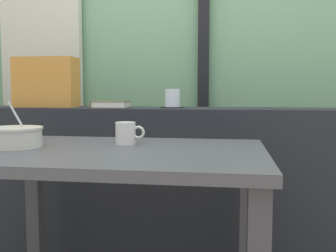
{
  "coord_description": "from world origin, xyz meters",
  "views": [
    {
      "loc": [
        0.39,
        -1.4,
        0.92
      ],
      "look_at": [
        0.12,
        0.35,
        0.76
      ],
      "focal_mm": 41.87,
      "sensor_mm": 36.0,
      "label": 1
    }
  ],
  "objects_px": {
    "throw_pillow": "(46,82)",
    "soup_bowl": "(16,137)",
    "breakfast_table": "(117,183)",
    "closed_book": "(111,104)",
    "ceramic_mug": "(126,133)",
    "coaster_square": "(173,107)",
    "juice_glass": "(173,99)"
  },
  "relations": [
    {
      "from": "throw_pillow",
      "to": "soup_bowl",
      "type": "xyz_separation_m",
      "value": [
        0.19,
        -0.65,
        -0.21
      ]
    },
    {
      "from": "breakfast_table",
      "to": "throw_pillow",
      "type": "distance_m",
      "value": 0.93
    },
    {
      "from": "breakfast_table",
      "to": "closed_book",
      "type": "xyz_separation_m",
      "value": [
        -0.21,
        0.62,
        0.25
      ]
    },
    {
      "from": "ceramic_mug",
      "to": "throw_pillow",
      "type": "bearing_deg",
      "value": 137.8
    },
    {
      "from": "coaster_square",
      "to": "juice_glass",
      "type": "distance_m",
      "value": 0.04
    },
    {
      "from": "juice_glass",
      "to": "coaster_square",
      "type": "bearing_deg",
      "value": 0.0
    },
    {
      "from": "breakfast_table",
      "to": "throw_pillow",
      "type": "bearing_deg",
      "value": 131.31
    },
    {
      "from": "closed_book",
      "to": "ceramic_mug",
      "type": "relative_size",
      "value": 1.6
    },
    {
      "from": "coaster_square",
      "to": "throw_pillow",
      "type": "height_order",
      "value": "throw_pillow"
    },
    {
      "from": "coaster_square",
      "to": "closed_book",
      "type": "bearing_deg",
      "value": -177.53
    },
    {
      "from": "soup_bowl",
      "to": "coaster_square",
      "type": "bearing_deg",
      "value": 53.29
    },
    {
      "from": "throw_pillow",
      "to": "ceramic_mug",
      "type": "relative_size",
      "value": 2.83
    },
    {
      "from": "breakfast_table",
      "to": "soup_bowl",
      "type": "xyz_separation_m",
      "value": [
        -0.37,
        -0.01,
        0.16
      ]
    },
    {
      "from": "juice_glass",
      "to": "closed_book",
      "type": "bearing_deg",
      "value": -177.53
    },
    {
      "from": "breakfast_table",
      "to": "ceramic_mug",
      "type": "height_order",
      "value": "ceramic_mug"
    },
    {
      "from": "ceramic_mug",
      "to": "breakfast_table",
      "type": "bearing_deg",
      "value": -90.83
    },
    {
      "from": "breakfast_table",
      "to": "coaster_square",
      "type": "distance_m",
      "value": 0.69
    },
    {
      "from": "breakfast_table",
      "to": "soup_bowl",
      "type": "height_order",
      "value": "soup_bowl"
    },
    {
      "from": "throw_pillow",
      "to": "ceramic_mug",
      "type": "distance_m",
      "value": 0.79
    },
    {
      "from": "closed_book",
      "to": "soup_bowl",
      "type": "bearing_deg",
      "value": -104.48
    },
    {
      "from": "coaster_square",
      "to": "ceramic_mug",
      "type": "relative_size",
      "value": 0.88
    },
    {
      "from": "throw_pillow",
      "to": "soup_bowl",
      "type": "distance_m",
      "value": 0.71
    },
    {
      "from": "breakfast_table",
      "to": "juice_glass",
      "type": "xyz_separation_m",
      "value": [
        0.11,
        0.64,
        0.28
      ]
    },
    {
      "from": "throw_pillow",
      "to": "ceramic_mug",
      "type": "xyz_separation_m",
      "value": [
        0.56,
        -0.51,
        -0.2
      ]
    },
    {
      "from": "juice_glass",
      "to": "closed_book",
      "type": "xyz_separation_m",
      "value": [
        -0.32,
        -0.01,
        -0.03
      ]
    },
    {
      "from": "juice_glass",
      "to": "ceramic_mug",
      "type": "height_order",
      "value": "juice_glass"
    },
    {
      "from": "breakfast_table",
      "to": "coaster_square",
      "type": "bearing_deg",
      "value": 80.31
    },
    {
      "from": "throw_pillow",
      "to": "soup_bowl",
      "type": "relative_size",
      "value": 1.65
    },
    {
      "from": "coaster_square",
      "to": "throw_pillow",
      "type": "xyz_separation_m",
      "value": [
        -0.67,
        0.0,
        0.13
      ]
    },
    {
      "from": "soup_bowl",
      "to": "throw_pillow",
      "type": "bearing_deg",
      "value": 106.36
    },
    {
      "from": "juice_glass",
      "to": "throw_pillow",
      "type": "distance_m",
      "value": 0.68
    },
    {
      "from": "ceramic_mug",
      "to": "juice_glass",
      "type": "bearing_deg",
      "value": 78.13
    }
  ]
}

